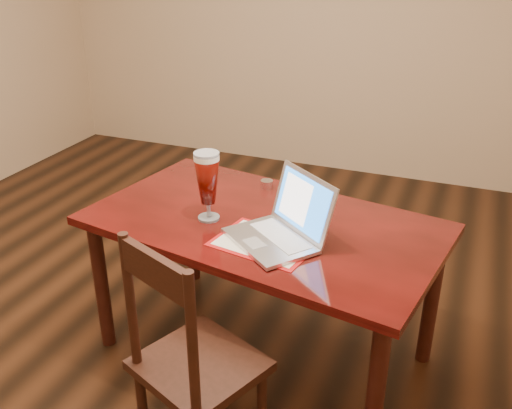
% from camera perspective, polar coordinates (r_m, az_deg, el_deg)
% --- Properties ---
extents(ground, '(5.00, 5.00, 0.00)m').
position_cam_1_polar(ground, '(3.01, -8.97, -12.37)').
color(ground, black).
rests_on(ground, ground).
extents(dining_table, '(1.63, 1.10, 1.01)m').
position_cam_1_polar(dining_table, '(2.50, 0.59, -3.10)').
color(dining_table, '#540D0B').
rests_on(dining_table, ground).
extents(dining_chair, '(0.52, 0.51, 0.96)m').
position_cam_1_polar(dining_chair, '(2.12, -6.42, -15.47)').
color(dining_chair, black).
rests_on(dining_chair, ground).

